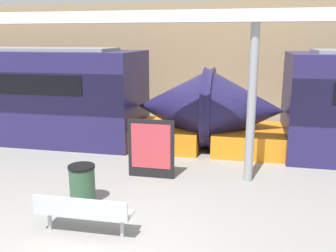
# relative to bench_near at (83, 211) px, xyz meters

# --- Properties ---
(station_wall) EXTENTS (56.00, 0.20, 5.00)m
(station_wall) POSITION_rel_bench_near_xyz_m (0.47, 10.43, 2.02)
(station_wall) COLOR #9E8460
(station_wall) RESTS_ON ground_plane
(bench_near) EXTENTS (1.79, 0.47, 0.78)m
(bench_near) POSITION_rel_bench_near_xyz_m (0.00, 0.00, 0.00)
(bench_near) COLOR #ADB2B7
(bench_near) RESTS_ON ground_plane
(trash_bin) EXTENTS (0.58, 0.58, 0.87)m
(trash_bin) POSITION_rel_bench_near_xyz_m (-0.59, 1.26, -0.04)
(trash_bin) COLOR #2D5138
(trash_bin) RESTS_ON ground_plane
(poster_board) EXTENTS (1.21, 0.07, 1.53)m
(poster_board) POSITION_rel_bench_near_xyz_m (0.46, 3.10, 0.29)
(poster_board) COLOR black
(poster_board) RESTS_ON ground_plane
(support_column_near) EXTENTS (0.22, 0.22, 3.89)m
(support_column_near) POSITION_rel_bench_near_xyz_m (2.92, 3.39, 1.46)
(support_column_near) COLOR gray
(support_column_near) RESTS_ON ground_plane
(canopy_beam) EXTENTS (28.00, 0.60, 0.28)m
(canopy_beam) POSITION_rel_bench_near_xyz_m (2.92, 3.39, 3.55)
(canopy_beam) COLOR silver
(canopy_beam) RESTS_ON support_column_near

